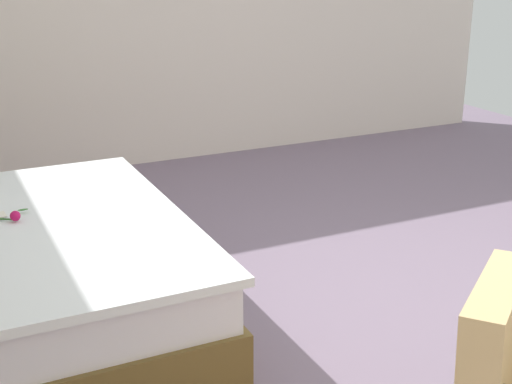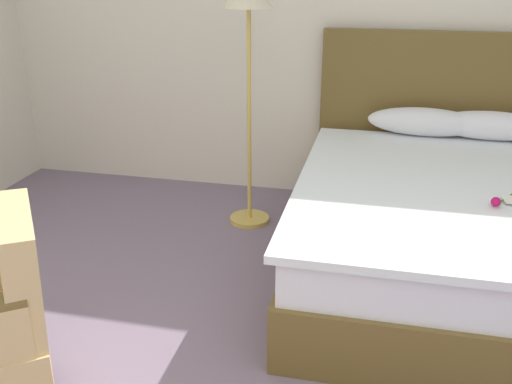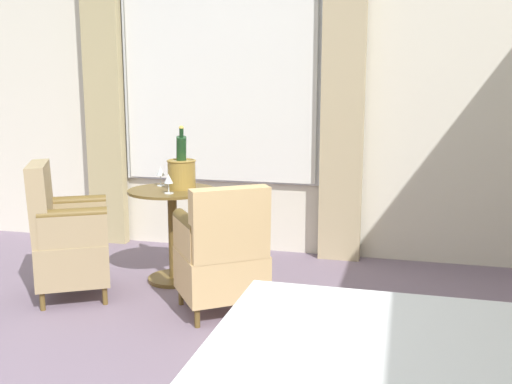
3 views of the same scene
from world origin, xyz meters
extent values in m
cube|color=brown|center=(0.37, 2.04, 0.17)|extent=(1.82, 2.11, 0.34)
cube|color=white|center=(0.37, 2.04, 0.45)|extent=(1.76, 2.04, 0.22)
cube|color=white|center=(0.37, 1.98, 0.58)|extent=(1.85, 1.98, 0.04)
cube|color=brown|center=(0.37, 3.13, 0.81)|extent=(1.91, 0.08, 0.95)
ellipsoid|color=white|center=(0.15, 2.93, 0.70)|extent=(0.77, 0.26, 0.20)
ellipsoid|color=white|center=(0.59, 2.93, 0.70)|extent=(0.77, 0.24, 0.20)
cylinder|color=#2D6628|center=(0.55, 1.89, 0.61)|extent=(0.22, 0.33, 0.01)
sphere|color=#B20F4C|center=(0.45, 1.73, 0.63)|extent=(0.05, 0.05, 0.05)
cube|color=white|center=(0.54, 1.82, 0.61)|extent=(0.09, 0.12, 0.00)
cylinder|color=gold|center=(-1.00, 2.55, 0.01)|extent=(0.28, 0.28, 0.03)
cylinder|color=gold|center=(-1.00, 2.55, 0.74)|extent=(0.03, 0.03, 1.43)
cylinder|color=brown|center=(-1.55, 0.79, 0.06)|extent=(0.04, 0.04, 0.13)
cube|color=#DBB67A|center=(-1.42, 0.60, 0.64)|extent=(0.41, 0.49, 0.47)
camera|label=1|loc=(-2.79, 2.06, 1.79)|focal=50.00mm
camera|label=2|loc=(-0.13, -1.04, 1.73)|focal=40.00mm
camera|label=3|loc=(1.89, 1.64, 1.48)|focal=40.00mm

